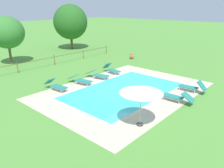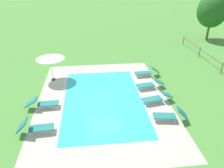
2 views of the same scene
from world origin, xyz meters
name	(u,v)px [view 1 (image 1 of 2)]	position (x,y,z in m)	size (l,w,h in m)	color
ground_plane	(124,91)	(0.00, 0.00, 0.00)	(160.00, 160.00, 0.00)	#518E38
pool_deck_paving	(124,91)	(0.00, 0.00, 0.00)	(12.15, 8.74, 0.01)	beige
swimming_pool_water	(124,90)	(0.00, 0.00, 0.01)	(8.65, 5.24, 0.01)	#38C6D1
pool_coping_rim	(124,90)	(0.00, 0.00, 0.01)	(9.13, 5.72, 0.01)	beige
sun_lounger_north_near_steps	(80,80)	(-1.16, 3.51, 0.35)	(0.93, 2.14, 0.71)	#237A70
sun_lounger_north_mid	(177,97)	(0.62, -3.83, 0.36)	(0.66, 2.05, 0.78)	#237A70
sun_lounger_north_far	(112,69)	(2.75, 3.67, 0.38)	(0.89, 2.01, 0.90)	#237A70
sun_lounger_north_end	(192,87)	(3.03, -3.82, 0.39)	(0.70, 1.94, 0.94)	#237A70
sun_lounger_south_near_corner	(56,85)	(-3.25, 3.82, 0.37)	(0.74, 2.04, 0.84)	#237A70
sun_lounger_south_mid	(98,75)	(0.77, 3.48, 0.35)	(1.00, 2.15, 0.71)	#237A70
patio_umbrella_open_foreground	(141,90)	(-3.39, -3.75, 1.98)	(2.18, 2.18, 2.21)	#383838
terracotta_urn_near_fence	(132,56)	(8.61, 5.74, 0.33)	(0.53, 0.53, 0.61)	#B7663D
perimeter_fence	(37,62)	(-0.94, 10.22, 0.71)	(20.12, 0.08, 1.05)	brown
tree_west_mid	(70,22)	(8.11, 16.11, 3.76)	(4.67, 4.67, 6.15)	brown
tree_centre	(7,33)	(-1.78, 13.99, 3.30)	(3.47, 3.47, 4.94)	brown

